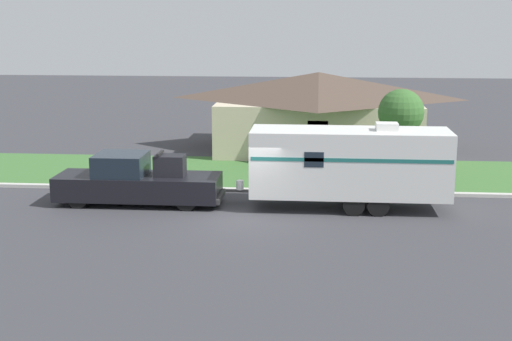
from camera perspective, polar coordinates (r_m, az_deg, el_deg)
ground_plane at (r=25.89m, az=-0.85°, el=-3.73°), size 120.00×120.00×0.00m
curb_strip at (r=29.48m, az=-0.12°, el=-1.59°), size 80.00×0.30×0.14m
lawn_strip at (r=33.03m, az=0.44°, el=-0.17°), size 80.00×7.00×0.03m
house_across_street at (r=38.84m, az=4.98°, el=4.88°), size 11.33×8.24×4.17m
pickup_truck at (r=27.87m, az=-9.50°, el=-0.90°), size 6.42×2.03×2.06m
travel_trailer at (r=26.85m, az=7.52°, el=0.61°), size 8.37×2.28×3.29m
mailbox at (r=31.35m, az=-11.58°, el=0.90°), size 0.48×0.20×1.42m
tree_in_yard at (r=32.29m, az=11.53°, el=4.57°), size 2.04×2.04×3.99m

